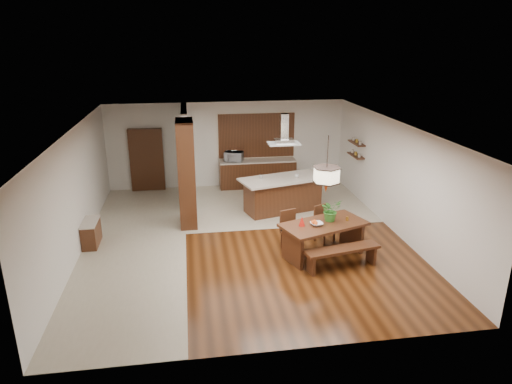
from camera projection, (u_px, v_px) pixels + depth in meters
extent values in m
plane|color=#361A09|center=(245.00, 238.00, 11.77)|extent=(9.00, 9.00, 0.00)
cube|color=white|center=(244.00, 127.00, 10.83)|extent=(8.00, 9.00, 0.04)
cube|color=silver|center=(227.00, 145.00, 15.51)|extent=(8.00, 0.04, 2.90)
cube|color=silver|center=(281.00, 273.00, 7.09)|extent=(8.00, 0.04, 2.90)
cube|color=silver|center=(76.00, 193.00, 10.72)|extent=(0.04, 9.00, 2.90)
cube|color=silver|center=(396.00, 178.00, 11.87)|extent=(0.04, 9.00, 2.90)
cube|color=#BDB39D|center=(135.00, 245.00, 11.37)|extent=(2.50, 9.00, 0.01)
cube|color=#BDB39D|center=(274.00, 203.00, 14.28)|extent=(5.50, 4.00, 0.01)
cube|color=#3F200F|center=(244.00, 128.00, 10.83)|extent=(8.00, 9.00, 0.02)
cube|color=#321A0D|center=(187.00, 174.00, 12.22)|extent=(0.45, 1.00, 2.90)
cube|color=silver|center=(186.00, 155.00, 14.18)|extent=(0.18, 2.40, 2.90)
cube|color=#321A0D|center=(91.00, 233.00, 11.30)|extent=(0.37, 0.88, 0.63)
cube|color=#321A0D|center=(147.00, 160.00, 15.15)|extent=(1.10, 0.20, 2.10)
cube|color=#321A0D|center=(258.00, 174.00, 15.69)|extent=(2.60, 0.60, 0.90)
cube|color=beige|center=(258.00, 161.00, 15.54)|extent=(2.60, 0.62, 0.05)
cube|color=olive|center=(256.00, 135.00, 15.52)|extent=(2.60, 0.08, 1.50)
cube|color=#321A0D|center=(356.00, 156.00, 14.30)|extent=(0.26, 0.90, 0.04)
cube|color=#321A0D|center=(357.00, 143.00, 14.17)|extent=(0.26, 0.90, 0.04)
cube|color=#321A0D|center=(324.00, 224.00, 10.61)|extent=(2.20, 1.59, 0.07)
cube|color=#321A0D|center=(292.00, 248.00, 10.36)|extent=(0.35, 0.78, 0.76)
cube|color=#321A0D|center=(352.00, 234.00, 11.13)|extent=(0.35, 0.78, 0.76)
imported|color=#327527|center=(331.00, 210.00, 10.67)|extent=(0.59, 0.55, 0.53)
imported|color=beige|center=(317.00, 224.00, 10.47)|extent=(0.30, 0.30, 0.07)
cone|color=#B8160D|center=(302.00, 221.00, 10.42)|extent=(0.15, 0.15, 0.23)
cylinder|color=gold|center=(347.00, 219.00, 10.74)|extent=(0.08, 0.08, 0.09)
cube|color=#321A0D|center=(283.00, 195.00, 13.48)|extent=(2.33, 1.37, 0.98)
cube|color=beige|center=(283.00, 179.00, 13.27)|extent=(2.72, 1.72, 0.05)
imported|color=silver|center=(297.00, 176.00, 13.29)|extent=(0.16, 0.16, 0.09)
imported|color=silver|center=(234.00, 156.00, 15.33)|extent=(0.70, 0.58, 0.33)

